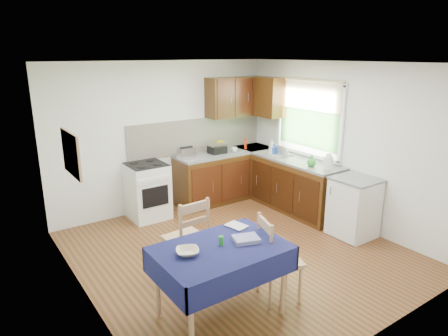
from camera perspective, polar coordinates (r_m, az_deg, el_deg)
floor at (r=5.58m, az=2.00°, el=-11.82°), size 4.20×4.20×0.00m
ceiling at (r=4.93m, az=2.30°, el=14.78°), size 4.00×4.20×0.02m
wall_back at (r=6.86m, az=-8.46°, el=4.49°), size 4.00×0.02×2.50m
wall_front at (r=3.75m, az=21.89°, el=-6.48°), size 4.00×0.02×2.50m
wall_left at (r=4.28m, az=-19.88°, el=-3.49°), size 0.02×4.20×2.50m
wall_right at (r=6.48m, az=16.46°, el=3.31°), size 0.02×4.20×2.50m
base_cabinets at (r=7.10m, az=4.76°, el=-1.84°), size 1.90×2.30×0.86m
worktop_back at (r=7.22m, az=0.22°, el=2.22°), size 1.90×0.60×0.04m
worktop_right at (r=6.77m, az=10.36°, el=1.01°), size 0.60×1.70×0.04m
worktop_corner at (r=7.60m, az=4.24°, el=2.89°), size 0.60×0.60×0.04m
splashback at (r=7.17m, az=-3.72°, el=4.71°), size 2.70×0.02×0.60m
upper_cabinets at (r=7.33m, az=3.32°, el=10.11°), size 1.20×0.85×0.70m
stove at (r=6.61m, az=-10.88°, el=-3.22°), size 0.60×0.61×0.92m
window at (r=6.84m, az=12.01°, el=7.68°), size 0.04×1.48×1.26m
fridge at (r=6.16m, az=18.05°, el=-5.36°), size 0.58×0.60×0.89m
corkboard at (r=4.47m, az=-20.97°, el=1.90°), size 0.04×0.62×0.47m
dining_table at (r=4.05m, az=-0.46°, el=-12.55°), size 1.28×0.87×0.78m
chair_far at (r=4.78m, az=-5.12°, el=-9.67°), size 0.47×0.47×1.02m
chair_near at (r=4.44m, az=7.39°, el=-12.35°), size 0.54×0.54×0.96m
toaster at (r=6.73m, az=-5.40°, el=2.14°), size 0.28×0.17×0.21m
sandwich_press at (r=7.07m, az=-0.99°, el=2.77°), size 0.28×0.24×0.16m
sauce_bottle at (r=7.38m, az=3.08°, el=3.49°), size 0.05×0.05×0.21m
yellow_packet at (r=7.28m, az=-0.62°, el=3.22°), size 0.14×0.09×0.18m
dish_rack at (r=7.00m, az=7.92°, el=1.98°), size 0.41×0.31×0.19m
kettle at (r=6.32m, az=14.69°, el=0.87°), size 0.15×0.15×0.25m
cup at (r=7.17m, az=1.50°, el=2.65°), size 0.11×0.11×0.09m
soap_bottle_a at (r=7.03m, az=6.81°, el=3.05°), size 0.13×0.14×0.27m
soap_bottle_b at (r=7.02m, az=7.22°, el=2.70°), size 0.11×0.11×0.20m
soap_bottle_c at (r=6.39m, az=12.41°, el=1.02°), size 0.19×0.19×0.18m
plate_bowl at (r=3.87m, az=-5.24°, el=-11.82°), size 0.29×0.29×0.05m
book at (r=4.37m, az=1.08°, el=-8.60°), size 0.21×0.26×0.02m
spice_jar at (r=4.02m, az=-0.43°, el=-10.34°), size 0.05×0.05×0.10m
tea_towel at (r=4.11m, az=3.16°, el=-10.11°), size 0.30×0.27×0.05m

